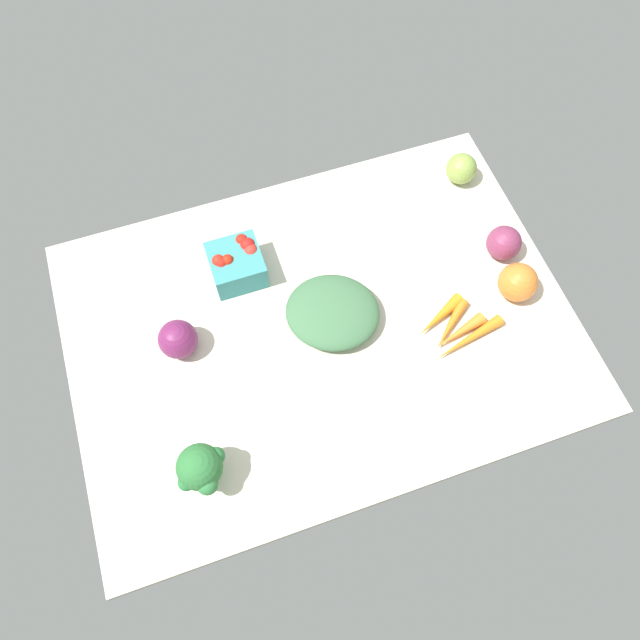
{
  "coord_description": "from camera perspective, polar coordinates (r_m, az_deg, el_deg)",
  "views": [
    {
      "loc": [
        18.43,
        53.59,
        118.44
      ],
      "look_at": [
        0.0,
        0.0,
        4.0
      ],
      "focal_mm": 34.66,
      "sensor_mm": 36.0,
      "label": 1
    }
  ],
  "objects": [
    {
      "name": "red_onion_near_basket",
      "position": [
        1.27,
        -12.98,
        -1.74
      ],
      "size": [
        7.98,
        7.98,
        7.98
      ],
      "primitive_type": "sphere",
      "color": "#712355",
      "rests_on": "tablecloth"
    },
    {
      "name": "tablecloth",
      "position": [
        1.3,
        0.0,
        -0.59
      ],
      "size": [
        104.0,
        76.0,
        2.0
      ],
      "primitive_type": "cube",
      "color": "beige",
      "rests_on": "ground"
    },
    {
      "name": "broccoli_head",
      "position": [
        1.15,
        -10.96,
        -13.32
      ],
      "size": [
        9.39,
        9.45,
        10.96
      ],
      "color": "#9DD283",
      "rests_on": "tablecloth"
    },
    {
      "name": "red_onion_center",
      "position": [
        1.41,
        16.61,
        6.84
      ],
      "size": [
        7.58,
        7.58,
        7.58
      ],
      "primitive_type": "sphere",
      "color": "#833254",
      "rests_on": "tablecloth"
    },
    {
      "name": "carrot_bunch",
      "position": [
        1.31,
        12.32,
        -0.76
      ],
      "size": [
        18.15,
        13.7,
        2.82
      ],
      "color": "orange",
      "rests_on": "tablecloth"
    },
    {
      "name": "leafy_greens_clump",
      "position": [
        1.28,
        1.17,
        0.74
      ],
      "size": [
        25.38,
        24.56,
        5.62
      ],
      "primitive_type": "ellipsoid",
      "rotation": [
        0.0,
        0.0,
        2.68
      ],
      "color": "#417048",
      "rests_on": "tablecloth"
    },
    {
      "name": "heirloom_tomato_green",
      "position": [
        1.51,
        12.92,
        13.46
      ],
      "size": [
        7.18,
        7.18,
        7.18
      ],
      "primitive_type": "sphere",
      "color": "#89A748",
      "rests_on": "tablecloth"
    },
    {
      "name": "berry_basket",
      "position": [
        1.33,
        -7.7,
        5.23
      ],
      "size": [
        11.02,
        11.02,
        8.02
      ],
      "color": "teal",
      "rests_on": "tablecloth"
    },
    {
      "name": "heirloom_tomato_orange",
      "position": [
        1.36,
        17.8,
        3.33
      ],
      "size": [
        8.3,
        8.3,
        8.3
      ],
      "primitive_type": "sphere",
      "color": "orange",
      "rests_on": "tablecloth"
    }
  ]
}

